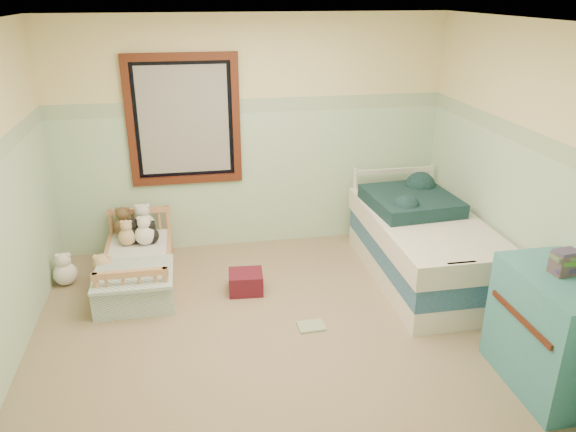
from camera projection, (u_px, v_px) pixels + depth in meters
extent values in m
cube|color=#7C6D52|center=(280.00, 329.00, 4.79)|extent=(4.20, 3.60, 0.02)
cube|color=silver|center=(278.00, 20.00, 3.82)|extent=(4.20, 3.60, 0.02)
cube|color=beige|center=(251.00, 136.00, 5.94)|extent=(4.20, 0.04, 2.50)
cube|color=beige|center=(340.00, 317.00, 2.67)|extent=(4.20, 0.04, 2.50)
cube|color=beige|center=(525.00, 177.00, 4.65)|extent=(0.04, 3.60, 2.50)
cube|color=#A9CBAF|center=(253.00, 180.00, 6.12)|extent=(4.20, 0.01, 1.50)
cube|color=#57855C|center=(251.00, 106.00, 5.80)|extent=(4.20, 0.01, 0.15)
cube|color=#471A10|center=(184.00, 121.00, 5.71)|extent=(1.16, 0.06, 1.36)
cube|color=#B0B0AA|center=(184.00, 120.00, 5.72)|extent=(0.92, 0.01, 1.12)
cube|color=#A57251|center=(139.00, 274.00, 5.50)|extent=(0.65, 1.30, 0.17)
cube|color=white|center=(137.00, 261.00, 5.44)|extent=(0.60, 1.25, 0.12)
cube|color=#6D9DCE|center=(133.00, 274.00, 5.05)|extent=(0.71, 0.65, 0.03)
sphere|color=brown|center=(124.00, 227.00, 5.81)|extent=(0.22, 0.22, 0.22)
sphere|color=silver|center=(144.00, 225.00, 5.84)|extent=(0.24, 0.24, 0.24)
sphere|color=#DAB283|center=(128.00, 236.00, 5.62)|extent=(0.18, 0.18, 0.18)
sphere|color=black|center=(151.00, 236.00, 5.66)|extent=(0.17, 0.17, 0.17)
sphere|color=white|center=(65.00, 274.00, 5.44)|extent=(0.23, 0.23, 0.23)
sphere|color=#DAB283|center=(105.00, 279.00, 5.32)|extent=(0.27, 0.27, 0.27)
cube|color=white|center=(422.00, 269.00, 5.55)|extent=(0.95, 1.90, 0.22)
cube|color=navy|center=(424.00, 249.00, 5.47)|extent=(0.95, 1.90, 0.22)
cube|color=white|center=(426.00, 228.00, 5.39)|extent=(0.99, 1.94, 0.22)
cube|color=black|center=(411.00, 201.00, 5.58)|extent=(0.87, 0.91, 0.14)
cube|color=teal|center=(554.00, 332.00, 3.94)|extent=(0.56, 0.89, 0.89)
cube|color=brown|center=(564.00, 263.00, 3.78)|extent=(0.17, 0.14, 0.16)
cube|color=maroon|center=(246.00, 282.00, 5.32)|extent=(0.34, 0.31, 0.20)
cube|color=yellow|center=(311.00, 326.00, 4.78)|extent=(0.24, 0.19, 0.02)
sphere|color=white|center=(145.00, 235.00, 5.63)|extent=(0.21, 0.21, 0.21)
sphere|color=black|center=(134.00, 235.00, 5.67)|extent=(0.18, 0.18, 0.18)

